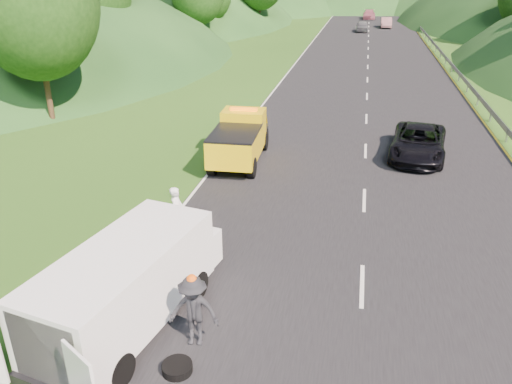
% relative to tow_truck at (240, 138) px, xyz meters
% --- Properties ---
extents(ground, '(320.00, 320.00, 0.00)m').
position_rel_tow_truck_xyz_m(ground, '(2.88, -7.30, -1.16)').
color(ground, '#38661E').
rests_on(ground, ground).
extents(road_surface, '(14.00, 200.00, 0.02)m').
position_rel_tow_truck_xyz_m(road_surface, '(5.88, 32.70, -1.15)').
color(road_surface, black).
rests_on(road_surface, ground).
extents(guardrail, '(0.06, 140.00, 1.52)m').
position_rel_tow_truck_xyz_m(guardrail, '(13.18, 45.20, -1.16)').
color(guardrail, gray).
rests_on(guardrail, ground).
extents(tree_line_left, '(14.00, 140.00, 14.00)m').
position_rel_tow_truck_xyz_m(tree_line_left, '(-16.12, 52.70, -1.16)').
color(tree_line_left, '#2B5519').
rests_on(tree_line_left, ground).
extents(hills_backdrop, '(201.00, 288.60, 44.00)m').
position_rel_tow_truck_xyz_m(hills_backdrop, '(9.38, 127.40, -1.16)').
color(hills_backdrop, '#2D5B23').
rests_on(hills_backdrop, ground).
extents(tow_truck, '(2.30, 5.58, 2.36)m').
position_rel_tow_truck_xyz_m(tow_truck, '(0.00, 0.00, 0.00)').
color(tow_truck, black).
rests_on(tow_truck, ground).
extents(white_van, '(4.02, 6.99, 2.34)m').
position_rel_tow_truck_xyz_m(white_van, '(0.12, -12.26, 0.17)').
color(white_van, black).
rests_on(white_van, ground).
extents(woman, '(0.54, 0.70, 1.80)m').
position_rel_tow_truck_xyz_m(woman, '(-0.38, -7.53, -1.16)').
color(woman, white).
rests_on(woman, ground).
extents(child, '(0.62, 0.63, 1.03)m').
position_rel_tow_truck_xyz_m(child, '(0.20, -8.36, -1.16)').
color(child, tan).
rests_on(child, ground).
extents(worker, '(1.28, 0.81, 1.89)m').
position_rel_tow_truck_xyz_m(worker, '(1.89, -12.59, -1.16)').
color(worker, black).
rests_on(worker, ground).
extents(suitcase, '(0.41, 0.32, 0.58)m').
position_rel_tow_truck_xyz_m(suitcase, '(-1.28, -7.56, -0.87)').
color(suitcase, '#64604B').
rests_on(suitcase, ground).
extents(spare_tire, '(0.71, 0.71, 0.20)m').
position_rel_tow_truck_xyz_m(spare_tire, '(1.78, -13.60, -1.16)').
color(spare_tire, black).
rests_on(spare_tire, ground).
extents(passing_suv, '(3.15, 5.63, 1.49)m').
position_rel_tow_truck_xyz_m(passing_suv, '(8.33, 2.34, -1.16)').
color(passing_suv, black).
rests_on(passing_suv, ground).
extents(dist_car_a, '(1.73, 4.30, 1.47)m').
position_rel_tow_truck_xyz_m(dist_car_a, '(4.90, 55.43, -1.16)').
color(dist_car_a, '#4E4F53').
rests_on(dist_car_a, ground).
extents(dist_car_b, '(1.59, 4.57, 1.51)m').
position_rel_tow_truck_xyz_m(dist_car_b, '(8.48, 61.60, -1.16)').
color(dist_car_b, '#815656').
rests_on(dist_car_b, ground).
extents(dist_car_c, '(2.16, 5.32, 1.54)m').
position_rel_tow_truck_xyz_m(dist_car_c, '(5.85, 75.76, -1.16)').
color(dist_car_c, '#934959').
rests_on(dist_car_c, ground).
extents(dist_car_d, '(1.73, 4.30, 1.47)m').
position_rel_tow_truck_xyz_m(dist_car_d, '(6.06, 106.97, -1.16)').
color(dist_car_d, brown).
rests_on(dist_car_d, ground).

